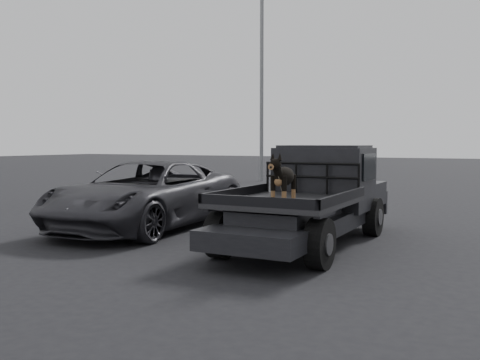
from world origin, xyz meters
The scene contains 8 objects.
ground centered at (0.00, 0.00, 0.00)m, with size 120.00×120.00×0.00m, color black.
flatbed_ute centered at (0.18, 1.51, 0.46)m, with size 2.00×5.40×0.92m, color black, non-canonical shape.
ute_cab centered at (0.18, 2.46, 1.36)m, with size 1.72×1.30×0.88m, color black, non-canonical shape.
headache_rack centered at (0.18, 1.71, 1.20)m, with size 1.80×0.08×0.55m, color black, non-canonical shape.
dog centered at (0.46, -0.24, 1.29)m, with size 0.32×0.60×0.74m, color black, non-canonical shape.
parked_suv centered at (-3.58, 1.70, 0.73)m, with size 2.42×5.25×1.46m, color #313136.
distant_car_a centered at (-9.72, 27.33, 0.79)m, with size 1.68×4.81×1.59m, color #4D4C51.
floodlight_near centered at (-7.49, 15.84, 8.54)m, with size 1.08×0.28×15.86m.
Camera 1 is at (3.54, -7.55, 1.85)m, focal length 40.00 mm.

